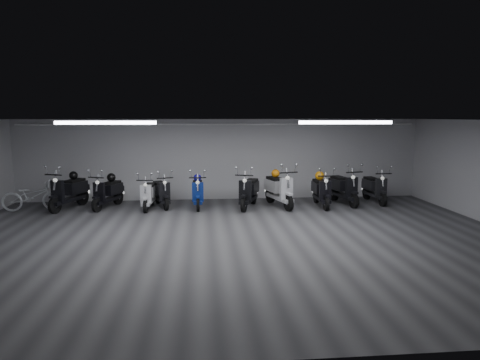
{
  "coord_description": "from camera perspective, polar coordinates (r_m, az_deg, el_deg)",
  "views": [
    {
      "loc": [
        -0.69,
        -9.57,
        2.9
      ],
      "look_at": [
        0.42,
        2.5,
        1.05
      ],
      "focal_mm": 31.42,
      "sensor_mm": 36.0,
      "label": 1
    }
  ],
  "objects": [
    {
      "name": "scooter_4",
      "position": [
        13.42,
        -5.78,
        -1.02
      ],
      "size": [
        0.61,
        1.75,
        1.3
      ],
      "primitive_type": null,
      "rotation": [
        0.0,
        0.0,
        0.02
      ],
      "color": "navy",
      "rests_on": "floor"
    },
    {
      "name": "scooter_8",
      "position": [
        14.25,
        13.92,
        -0.4
      ],
      "size": [
        0.99,
        2.01,
        1.43
      ],
      "primitive_type": null,
      "rotation": [
        0.0,
        0.0,
        0.19
      ],
      "color": "black",
      "rests_on": "floor"
    },
    {
      "name": "fluor_strip_right",
      "position": [
        11.2,
        14.14,
        7.6
      ],
      "size": [
        2.4,
        0.18,
        0.08
      ],
      "primitive_type": "cube",
      "color": "white",
      "rests_on": "ceiling"
    },
    {
      "name": "scooter_3",
      "position": [
        13.67,
        -10.65,
        -1.03
      ],
      "size": [
        1.07,
        1.79,
        1.26
      ],
      "primitive_type": null,
      "rotation": [
        0.0,
        0.0,
        0.32
      ],
      "color": "black",
      "rests_on": "floor"
    },
    {
      "name": "conduit",
      "position": [
        14.51,
        -2.53,
        7.56
      ],
      "size": [
        13.6,
        0.05,
        0.05
      ],
      "primitive_type": "cylinder",
      "rotation": [
        0.0,
        1.57,
        0.0
      ],
      "color": "white",
      "rests_on": "back_wall"
    },
    {
      "name": "bicycle",
      "position": [
        14.42,
        -26.41,
        -1.56
      ],
      "size": [
        1.8,
        0.8,
        1.13
      ],
      "primitive_type": "imported",
      "rotation": [
        0.0,
        0.0,
        1.68
      ],
      "color": "white",
      "rests_on": "floor"
    },
    {
      "name": "scooter_1",
      "position": [
        13.91,
        -17.57,
        -1.0
      ],
      "size": [
        1.18,
        1.87,
        1.32
      ],
      "primitive_type": null,
      "rotation": [
        0.0,
        0.0,
        -0.36
      ],
      "color": "black",
      "rests_on": "floor"
    },
    {
      "name": "helmet_0",
      "position": [
        14.07,
        -17.08,
        0.34
      ],
      "size": [
        0.27,
        0.27,
        0.27
      ],
      "primitive_type": "sphere",
      "color": "black",
      "rests_on": "scooter_1"
    },
    {
      "name": "helmet_4",
      "position": [
        13.62,
        -5.8,
        0.31
      ],
      "size": [
        0.25,
        0.25,
        0.25
      ],
      "primitive_type": "sphere",
      "color": "#120E9E",
      "rests_on": "scooter_4"
    },
    {
      "name": "helmet_2",
      "position": [
        13.7,
        4.85,
        0.91
      ],
      "size": [
        0.27,
        0.27,
        0.27
      ],
      "primitive_type": "sphere",
      "color": "orange",
      "rests_on": "scooter_6"
    },
    {
      "name": "fluor_strip_left",
      "position": [
        10.82,
        -17.71,
        7.43
      ],
      "size": [
        2.4,
        0.18,
        0.08
      ],
      "primitive_type": "cube",
      "color": "white",
      "rests_on": "ceiling"
    },
    {
      "name": "scooter_9",
      "position": [
        14.79,
        17.86,
        -0.44
      ],
      "size": [
        0.68,
        1.81,
        1.33
      ],
      "primitive_type": null,
      "rotation": [
        0.0,
        0.0,
        0.05
      ],
      "color": "black",
      "rests_on": "floor"
    },
    {
      "name": "scooter_6",
      "position": [
        13.5,
        5.34,
        -0.55
      ],
      "size": [
        1.18,
        2.1,
        1.49
      ],
      "primitive_type": null,
      "rotation": [
        0.0,
        0.0,
        0.27
      ],
      "color": "silver",
      "rests_on": "floor"
    },
    {
      "name": "helmet_1",
      "position": [
        14.34,
        -21.69,
        0.59
      ],
      "size": [
        0.26,
        0.26,
        0.26
      ],
      "primitive_type": "sphere",
      "color": "black",
      "rests_on": "scooter_0"
    },
    {
      "name": "scooter_5",
      "position": [
        13.29,
        1.22,
        -0.85
      ],
      "size": [
        1.25,
        1.99,
        1.4
      ],
      "primitive_type": null,
      "rotation": [
        0.0,
        0.0,
        -0.36
      ],
      "color": "black",
      "rests_on": "floor"
    },
    {
      "name": "front_wall",
      "position": [
        4.85,
        3.23,
        -9.31
      ],
      "size": [
        14.0,
        0.01,
        2.8
      ],
      "primitive_type": "cube",
      "color": "#ABABAD",
      "rests_on": "ground"
    },
    {
      "name": "scooter_2",
      "position": [
        13.45,
        -12.33,
        -1.3
      ],
      "size": [
        0.65,
        1.69,
        1.23
      ],
      "primitive_type": null,
      "rotation": [
        0.0,
        0.0,
        -0.06
      ],
      "color": "silver",
      "rests_on": "floor"
    },
    {
      "name": "helmet_3",
      "position": [
        13.92,
        10.76,
        0.59
      ],
      "size": [
        0.29,
        0.29,
        0.29
      ],
      "primitive_type": "sphere",
      "color": "orange",
      "rests_on": "scooter_7"
    },
    {
      "name": "floor",
      "position": [
        10.02,
        -1.07,
        -8.16
      ],
      "size": [
        14.0,
        10.0,
        0.01
      ],
      "primitive_type": "cube",
      "color": "#37373A",
      "rests_on": "ground"
    },
    {
      "name": "ceiling",
      "position": [
        9.6,
        -1.12,
        8.11
      ],
      "size": [
        14.0,
        10.0,
        0.01
      ],
      "primitive_type": "cube",
      "color": "gray",
      "rests_on": "ground"
    },
    {
      "name": "scooter_0",
      "position": [
        14.17,
        -22.29,
        -0.79
      ],
      "size": [
        1.32,
        2.06,
        1.46
      ],
      "primitive_type": null,
      "rotation": [
        0.0,
        0.0,
        -0.37
      ],
      "color": "black",
      "rests_on": "floor"
    },
    {
      "name": "back_wall",
      "position": [
        14.67,
        -2.51,
        2.8
      ],
      "size": [
        14.0,
        0.01,
        2.8
      ],
      "primitive_type": "cube",
      "color": "#ABABAD",
      "rests_on": "ground"
    },
    {
      "name": "scooter_7",
      "position": [
        13.73,
        10.99,
        -0.83
      ],
      "size": [
        0.63,
        1.81,
        1.34
      ],
      "primitive_type": null,
      "rotation": [
        0.0,
        0.0,
        -0.02
      ],
      "color": "black",
      "rests_on": "floor"
    }
  ]
}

